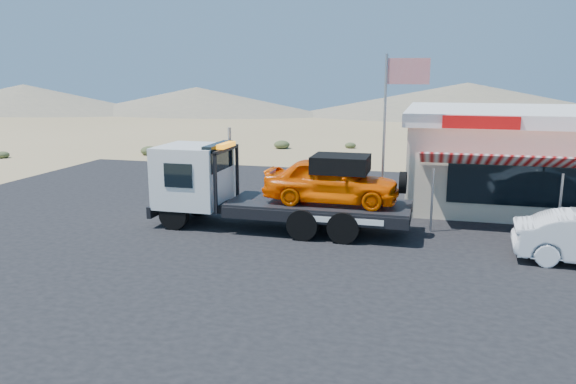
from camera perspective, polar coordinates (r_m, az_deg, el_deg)
name	(u,v)px	position (r m, az deg, el deg)	size (l,w,h in m)	color
ground	(218,245)	(18.03, -7.12, -5.38)	(120.00, 120.00, 0.00)	#937D54
asphalt_lot	(301,225)	(20.19, 1.35, -3.37)	(32.00, 24.00, 0.02)	black
tow_truck	(273,184)	(19.40, -1.53, 0.79)	(8.83, 2.62, 2.95)	black
jerky_store	(534,156)	(25.45, 23.73, 3.38)	(10.40, 9.97, 3.90)	beige
flagpole	(391,118)	(20.56, 10.44, 7.36)	(1.55, 0.10, 6.00)	#99999E
desert_scrub	(50,172)	(31.93, -22.99, 1.90)	(21.74, 34.08, 0.64)	#384525
distant_hills	(307,101)	(73.00, 1.94, 9.27)	(126.00, 48.00, 4.20)	#726B59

